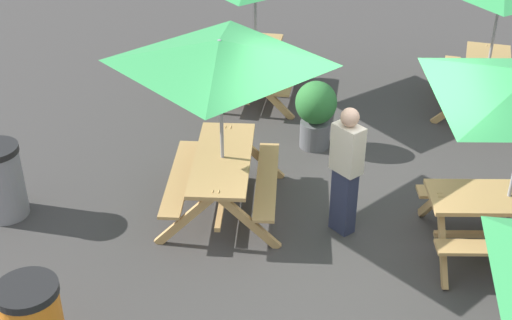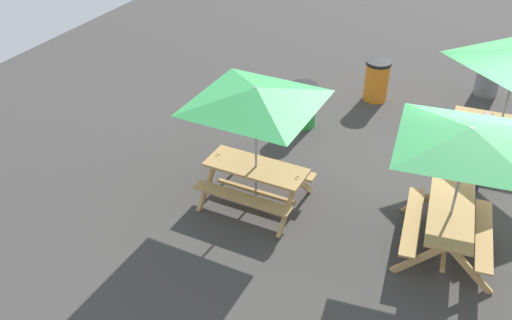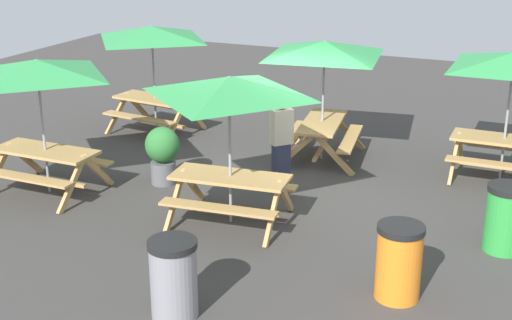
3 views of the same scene
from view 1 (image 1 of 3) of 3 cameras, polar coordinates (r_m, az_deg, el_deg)
The scene contains 5 objects.
ground_plane at distance 8.98m, azimuth 7.06°, elevation -5.19°, with size 24.88×24.88×0.00m, color #3D3A38.
picnic_table_4 at distance 8.26m, azimuth -2.91°, elevation 7.56°, with size 2.18×2.18×2.34m.
trash_bin_gray at distance 9.40m, azimuth -19.76°, elevation -1.58°, with size 0.59×0.59×0.98m.
potted_plant_0 at distance 10.35m, azimuth 4.80°, elevation 3.95°, with size 0.60×0.60×1.03m.
person_standing at distance 8.41m, azimuth 7.22°, elevation -0.66°, with size 0.41×0.41×1.67m.
Camera 1 is at (-7.28, -0.01, 5.26)m, focal length 50.00 mm.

